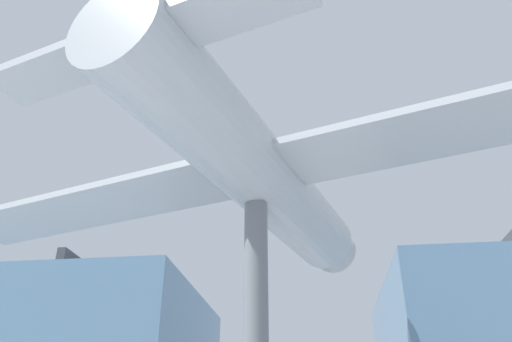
{
  "coord_description": "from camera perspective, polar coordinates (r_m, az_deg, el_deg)",
  "views": [
    {
      "loc": [
        1.33,
        -10.87,
        1.83
      ],
      "look_at": [
        0.0,
        0.0,
        7.72
      ],
      "focal_mm": 35.0,
      "sensor_mm": 36.0,
      "label": 1
    }
  ],
  "objects": [
    {
      "name": "suspended_airplane",
      "position": [
        12.58,
        0.34,
        -0.28
      ],
      "size": [
        19.57,
        12.82,
        3.49
      ],
      "rotation": [
        0.0,
        0.0,
        -0.31
      ],
      "color": "#B2B7BC",
      "rests_on": "support_pylon_central"
    }
  ]
}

